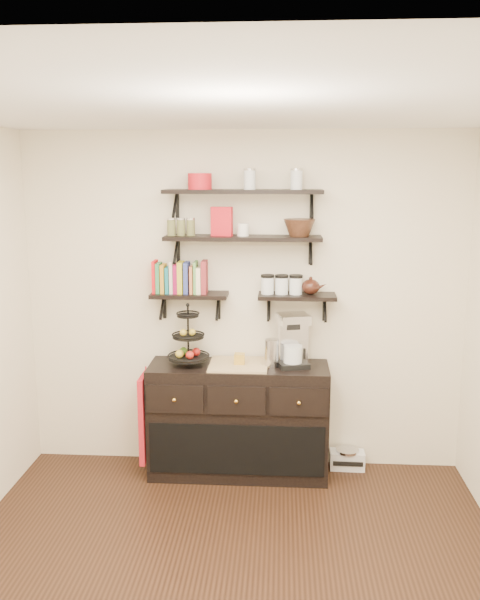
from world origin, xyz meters
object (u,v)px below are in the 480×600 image
fruit_stand (189,344)px  radio (347,459)px  coffee_maker (293,341)px  sideboard (239,420)px

fruit_stand → radio: size_ratio=1.67×
fruit_stand → coffee_maker: fruit_stand is taller
radio → fruit_stand: bearing=-173.2°
sideboard → coffee_maker: size_ratio=3.36×
fruit_stand → radio: bearing=5.7°
fruit_stand → radio: 1.61m
radio → coffee_maker: bearing=-166.4°
coffee_maker → radio: size_ratio=1.49×
sideboard → coffee_maker: bearing=3.9°
fruit_stand → coffee_maker: size_ratio=1.12×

